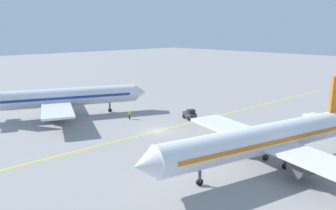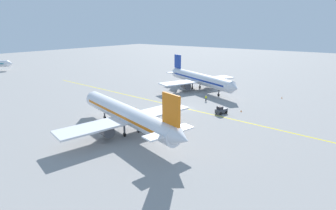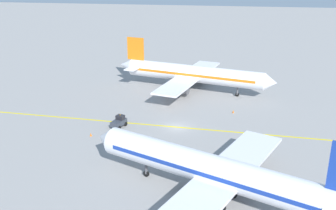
{
  "view_description": "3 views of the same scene",
  "coord_description": "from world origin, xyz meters",
  "px_view_note": "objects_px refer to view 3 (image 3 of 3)",
  "views": [
    {
      "loc": [
        -39.83,
        35.32,
        16.61
      ],
      "look_at": [
        1.91,
        -4.24,
        3.54
      ],
      "focal_mm": 35.0,
      "sensor_mm": 36.0,
      "label": 1
    },
    {
      "loc": [
        -55.19,
        -35.53,
        20.32
      ],
      "look_at": [
        -5.71,
        1.12,
        2.03
      ],
      "focal_mm": 28.0,
      "sensor_mm": 36.0,
      "label": 2
    },
    {
      "loc": [
        60.59,
        8.64,
        26.23
      ],
      "look_at": [
        -1.54,
        -1.79,
        3.33
      ],
      "focal_mm": 42.0,
      "sensor_mm": 36.0,
      "label": 3
    }
  ],
  "objects_px": {
    "ground_crew_worker": "(160,146)",
    "traffic_cone_by_wingtip": "(91,134)",
    "baggage_tug_dark": "(119,122)",
    "airplane_at_gate": "(192,74)",
    "traffic_cone_near_nose": "(233,111)",
    "airplane_adjacent_stand": "(217,172)"
  },
  "relations": [
    {
      "from": "ground_crew_worker",
      "to": "traffic_cone_near_nose",
      "type": "xyz_separation_m",
      "value": [
        -17.85,
        10.5,
        -0.63
      ]
    },
    {
      "from": "airplane_adjacent_stand",
      "to": "traffic_cone_near_nose",
      "type": "relative_size",
      "value": 61.51
    },
    {
      "from": "airplane_at_gate",
      "to": "baggage_tug_dark",
      "type": "xyz_separation_m",
      "value": [
        22.1,
        -9.94,
        -2.81
      ]
    },
    {
      "from": "airplane_at_gate",
      "to": "ground_crew_worker",
      "type": "relative_size",
      "value": 20.92
    },
    {
      "from": "airplane_at_gate",
      "to": "traffic_cone_near_nose",
      "type": "bearing_deg",
      "value": 36.59
    },
    {
      "from": "traffic_cone_near_nose",
      "to": "traffic_cone_by_wingtip",
      "type": "height_order",
      "value": "same"
    },
    {
      "from": "airplane_at_gate",
      "to": "traffic_cone_near_nose",
      "type": "distance_m",
      "value": 15.57
    },
    {
      "from": "ground_crew_worker",
      "to": "traffic_cone_by_wingtip",
      "type": "height_order",
      "value": "ground_crew_worker"
    },
    {
      "from": "airplane_adjacent_stand",
      "to": "traffic_cone_by_wingtip",
      "type": "height_order",
      "value": "airplane_adjacent_stand"
    },
    {
      "from": "airplane_adjacent_stand",
      "to": "ground_crew_worker",
      "type": "bearing_deg",
      "value": -141.84
    },
    {
      "from": "traffic_cone_by_wingtip",
      "to": "traffic_cone_near_nose",
      "type": "bearing_deg",
      "value": 122.4
    },
    {
      "from": "baggage_tug_dark",
      "to": "traffic_cone_by_wingtip",
      "type": "xyz_separation_m",
      "value": [
        4.34,
        -3.45,
        -0.63
      ]
    },
    {
      "from": "airplane_at_gate",
      "to": "ground_crew_worker",
      "type": "distance_m",
      "value": 30.22
    },
    {
      "from": "baggage_tug_dark",
      "to": "traffic_cone_by_wingtip",
      "type": "relative_size",
      "value": 6.02
    },
    {
      "from": "ground_crew_worker",
      "to": "traffic_cone_by_wingtip",
      "type": "relative_size",
      "value": 3.05
    },
    {
      "from": "baggage_tug_dark",
      "to": "ground_crew_worker",
      "type": "bearing_deg",
      "value": 46.91
    },
    {
      "from": "baggage_tug_dark",
      "to": "traffic_cone_by_wingtip",
      "type": "distance_m",
      "value": 5.58
    },
    {
      "from": "baggage_tug_dark",
      "to": "traffic_cone_by_wingtip",
      "type": "bearing_deg",
      "value": -38.49
    },
    {
      "from": "airplane_adjacent_stand",
      "to": "ground_crew_worker",
      "type": "distance_m",
      "value": 14.56
    },
    {
      "from": "traffic_cone_near_nose",
      "to": "baggage_tug_dark",
      "type": "bearing_deg",
      "value": -62.46
    },
    {
      "from": "airplane_at_gate",
      "to": "baggage_tug_dark",
      "type": "relative_size",
      "value": 10.62
    },
    {
      "from": "ground_crew_worker",
      "to": "traffic_cone_by_wingtip",
      "type": "xyz_separation_m",
      "value": [
        -3.61,
        -11.95,
        -0.63
      ]
    }
  ]
}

